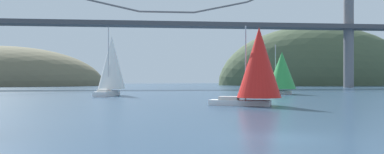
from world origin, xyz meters
The scene contains 7 objects.
ground_plane centered at (0.00, 0.00, 0.00)m, with size 360.00×360.00×0.00m, color #2D4760.
headland_right centered at (60.00, 135.00, 0.00)m, with size 76.74×44.00×44.90m, color #425138.
headland_left centered at (-55.00, 135.00, 0.00)m, with size 70.14×44.00×27.50m, color #6B664C.
suspension_bridge centered at (0.00, 95.00, 18.27)m, with size 139.20×6.00×39.64m.
sailboat_green_sail centered at (17.34, 51.98, 3.94)m, with size 6.89×8.88×8.74m.
sailboat_red_spinnaker centered at (5.08, 22.99, 4.37)m, with size 8.16×6.10×8.41m.
sailboat_white_mainsail centered at (-11.79, 50.30, 5.00)m, with size 5.36×8.85×10.98m.
Camera 1 is at (-7.10, -20.57, 3.03)m, focal length 40.23 mm.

